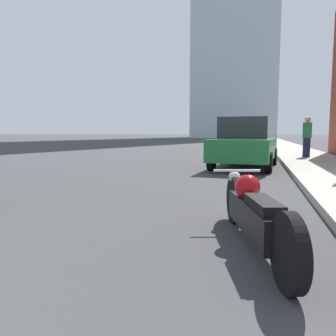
# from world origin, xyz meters

# --- Properties ---
(sidewalk) EXTENTS (2.67, 240.00, 0.15)m
(sidewalk) POSITION_xyz_m (5.61, 40.00, 0.07)
(sidewalk) COLOR #9E998E
(sidewalk) RESTS_ON ground_plane
(motorcycle) EXTENTS (0.95, 2.56, 0.76)m
(motorcycle) POSITION_xyz_m (3.30, 4.17, 0.38)
(motorcycle) COLOR black
(motorcycle) RESTS_ON ground_plane
(parked_car_green) EXTENTS (2.33, 4.65, 1.76)m
(parked_car_green) POSITION_xyz_m (2.92, 12.50, 0.87)
(parked_car_green) COLOR #1E6B33
(parked_car_green) RESTS_ON ground_plane
(parked_car_black) EXTENTS (2.06, 4.57, 1.70)m
(parked_car_black) POSITION_xyz_m (3.02, 24.17, 0.85)
(parked_car_black) COLOR black
(parked_car_black) RESTS_ON ground_plane
(parked_car_blue) EXTENTS (2.11, 3.93, 1.55)m
(parked_car_blue) POSITION_xyz_m (3.02, 34.96, 0.78)
(parked_car_blue) COLOR #1E3899
(parked_car_blue) RESTS_ON ground_plane
(pedestrian) EXTENTS (0.36, 0.25, 1.79)m
(pedestrian) POSITION_xyz_m (5.43, 16.20, 1.08)
(pedestrian) COLOR #1E2347
(pedestrian) RESTS_ON sidewalk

